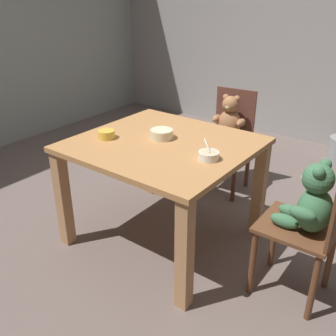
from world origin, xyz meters
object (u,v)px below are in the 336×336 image
(teddy_chair_far_center, at_px, (228,129))
(porridge_bowl_white_near_right, at_px, (209,155))
(teddy_chair_near_right, at_px, (311,211))
(porridge_bowl_cream_center, at_px, (162,134))
(porridge_bowl_yellow_near_left, at_px, (106,134))
(dining_table, at_px, (163,160))

(teddy_chair_far_center, relative_size, porridge_bowl_white_near_right, 7.16)
(teddy_chair_near_right, height_order, porridge_bowl_cream_center, teddy_chair_near_right)
(porridge_bowl_yellow_near_left, bearing_deg, teddy_chair_near_right, 8.04)
(teddy_chair_far_center, relative_size, teddy_chair_near_right, 1.02)
(teddy_chair_far_center, bearing_deg, porridge_bowl_white_near_right, 16.48)
(teddy_chair_near_right, xyz_separation_m, porridge_bowl_yellow_near_left, (-1.32, -0.19, 0.19))
(dining_table, bearing_deg, porridge_bowl_yellow_near_left, -153.82)
(dining_table, relative_size, porridge_bowl_cream_center, 7.13)
(teddy_chair_far_center, distance_m, porridge_bowl_cream_center, 0.91)
(porridge_bowl_white_near_right, bearing_deg, teddy_chair_near_right, 7.10)
(dining_table, distance_m, porridge_bowl_white_near_right, 0.41)
(porridge_bowl_yellow_near_left, relative_size, porridge_bowl_cream_center, 0.73)
(teddy_chair_near_right, relative_size, porridge_bowl_yellow_near_left, 7.50)
(dining_table, height_order, porridge_bowl_cream_center, porridge_bowl_cream_center)
(dining_table, height_order, porridge_bowl_white_near_right, porridge_bowl_white_near_right)
(teddy_chair_far_center, distance_m, teddy_chair_near_right, 1.36)
(porridge_bowl_yellow_near_left, height_order, porridge_bowl_cream_center, porridge_bowl_cream_center)
(teddy_chair_near_right, relative_size, porridge_bowl_cream_center, 5.49)
(porridge_bowl_yellow_near_left, xyz_separation_m, porridge_bowl_white_near_right, (0.72, 0.11, -0.00))
(teddy_chair_near_right, height_order, porridge_bowl_white_near_right, teddy_chair_near_right)
(teddy_chair_far_center, height_order, porridge_bowl_cream_center, teddy_chair_far_center)
(teddy_chair_far_center, bearing_deg, teddy_chair_near_right, 41.87)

